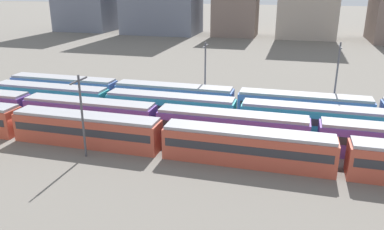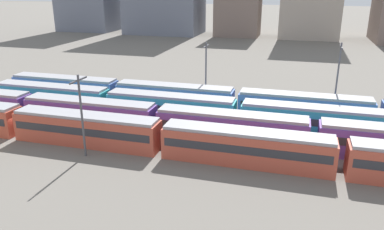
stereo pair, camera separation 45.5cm
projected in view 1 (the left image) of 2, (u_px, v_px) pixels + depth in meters
The scene contains 8 objects.
ground_plane at pixel (57, 116), 54.91m from camera, with size 600.00×600.00×0.00m, color #666059.
train_track_0 at pixel (162, 137), 42.45m from camera, with size 74.70×3.06×3.75m.
train_track_1 at pixel (231, 127), 45.47m from camera, with size 93.60×3.06×3.75m.
train_track_2 at pixel (238, 113), 50.20m from camera, with size 74.70×3.06×3.75m.
train_track_3 at pixel (303, 107), 52.87m from camera, with size 93.60×3.06×3.75m.
catenary_pole_1 at pixel (337, 76), 53.23m from camera, with size 0.24×3.20×10.56m.
catenary_pole_2 at pixel (82, 112), 40.58m from camera, with size 0.24×3.20×9.23m.
catenary_pole_3 at pixel (205, 71), 58.23m from camera, with size 0.24×3.20×9.82m.
Camera 1 is at (32.50, -36.99, 18.25)m, focal length 35.65 mm.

